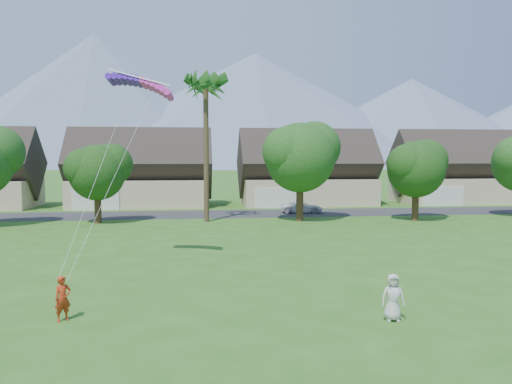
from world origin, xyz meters
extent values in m
plane|color=#2D6019|center=(0.00, 0.00, 0.00)|extent=(500.00, 500.00, 0.00)
cube|color=#2D2D30|center=(0.00, 34.00, 0.01)|extent=(90.00, 7.00, 0.01)
imported|color=#AF3014|center=(-7.38, 3.04, 0.76)|extent=(0.66, 0.63, 1.52)
imported|color=silver|center=(3.63, 1.74, 0.79)|extent=(0.85, 0.62, 1.59)
imported|color=silver|center=(7.49, 34.00, 0.57)|extent=(4.38, 2.55, 1.15)
cone|color=slate|center=(-55.00, 260.00, 35.00)|extent=(190.00, 190.00, 70.00)
cone|color=slate|center=(30.00, 260.00, 31.00)|extent=(240.00, 240.00, 62.00)
cone|color=slate|center=(120.00, 260.00, 25.00)|extent=(200.00, 200.00, 50.00)
cube|color=beige|center=(-9.00, 43.00, 1.50)|extent=(15.00, 8.00, 3.00)
cube|color=#382D28|center=(-9.00, 43.00, 4.79)|extent=(15.75, 8.15, 8.15)
cube|color=silver|center=(-13.20, 38.94, 1.10)|extent=(4.80, 0.12, 2.20)
cube|color=beige|center=(10.00, 43.00, 1.50)|extent=(15.00, 8.00, 3.00)
cube|color=#382D28|center=(10.00, 43.00, 4.79)|extent=(15.75, 8.15, 8.15)
cube|color=silver|center=(5.80, 38.94, 1.10)|extent=(4.80, 0.12, 2.20)
cube|color=beige|center=(29.00, 43.00, 1.50)|extent=(15.00, 8.00, 3.00)
cube|color=#382D28|center=(29.00, 43.00, 4.79)|extent=(15.75, 8.15, 8.15)
cube|color=silver|center=(24.80, 38.94, 1.10)|extent=(4.80, 0.12, 2.20)
cylinder|color=#47301C|center=(-11.00, 28.50, 1.09)|extent=(0.56, 0.56, 2.18)
sphere|color=#214916|center=(-11.00, 28.50, 4.22)|extent=(4.62, 4.62, 4.62)
cylinder|color=#47301C|center=(6.00, 28.00, 1.41)|extent=(0.62, 0.62, 2.82)
sphere|color=#214916|center=(6.00, 28.00, 5.46)|extent=(5.98, 5.98, 5.98)
cylinder|color=#47301C|center=(16.00, 27.00, 1.15)|extent=(0.58, 0.58, 2.30)
sphere|color=#214916|center=(16.00, 27.00, 4.46)|extent=(4.90, 4.90, 4.90)
cylinder|color=#4C3D26|center=(-2.00, 28.50, 6.00)|extent=(0.44, 0.44, 12.00)
sphere|color=#286021|center=(-2.00, 28.50, 12.30)|extent=(3.00, 3.00, 3.00)
cube|color=#4818B4|center=(-6.37, 11.62, 9.23)|extent=(1.81, 1.30, 0.50)
cube|color=#DE29B3|center=(-4.73, 11.62, 9.23)|extent=(1.81, 1.30, 0.50)
camera|label=1|loc=(-2.93, -14.03, 5.49)|focal=35.00mm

